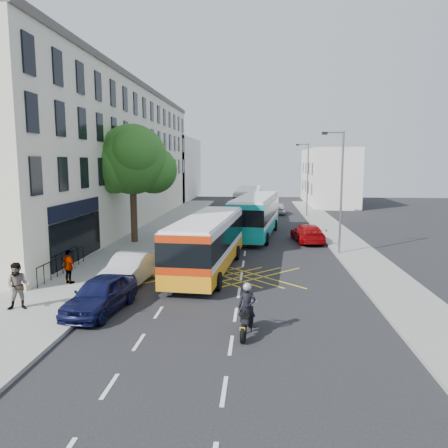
% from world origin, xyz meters
% --- Properties ---
extents(ground, '(120.00, 120.00, 0.00)m').
position_xyz_m(ground, '(0.00, 0.00, 0.00)').
color(ground, black).
rests_on(ground, ground).
extents(pavement_left, '(5.00, 70.00, 0.15)m').
position_xyz_m(pavement_left, '(-8.50, 15.00, 0.07)').
color(pavement_left, gray).
rests_on(pavement_left, ground).
extents(pavement_right, '(3.00, 70.00, 0.15)m').
position_xyz_m(pavement_right, '(7.50, 15.00, 0.07)').
color(pavement_right, gray).
rests_on(pavement_right, ground).
extents(terrace_main, '(8.30, 45.00, 13.50)m').
position_xyz_m(terrace_main, '(-14.00, 24.49, 6.76)').
color(terrace_main, '#EAE5C4').
rests_on(terrace_main, ground).
extents(terrace_far, '(8.00, 20.00, 10.00)m').
position_xyz_m(terrace_far, '(-14.00, 55.00, 5.00)').
color(terrace_far, silver).
rests_on(terrace_far, ground).
extents(building_right, '(6.00, 18.00, 8.00)m').
position_xyz_m(building_right, '(11.00, 48.00, 4.00)').
color(building_right, silver).
rests_on(building_right, ground).
extents(street_tree, '(6.30, 5.70, 8.80)m').
position_xyz_m(street_tree, '(-8.51, 14.97, 6.29)').
color(street_tree, '#382619').
rests_on(street_tree, pavement_left).
extents(lamp_near, '(1.45, 0.15, 8.00)m').
position_xyz_m(lamp_near, '(6.20, 12.00, 4.62)').
color(lamp_near, slate).
rests_on(lamp_near, pavement_right).
extents(lamp_far, '(1.45, 0.15, 8.00)m').
position_xyz_m(lamp_far, '(6.20, 32.00, 4.62)').
color(lamp_far, slate).
rests_on(lamp_far, pavement_right).
extents(railings, '(0.08, 5.60, 1.14)m').
position_xyz_m(railings, '(-9.70, 5.30, 0.72)').
color(railings, black).
rests_on(railings, pavement_left).
extents(bus_near, '(3.52, 11.31, 3.13)m').
position_xyz_m(bus_near, '(-1.96, 7.10, 1.65)').
color(bus_near, silver).
rests_on(bus_near, ground).
extents(bus_mid, '(4.27, 12.26, 3.38)m').
position_xyz_m(bus_mid, '(0.67, 19.11, 1.78)').
color(bus_mid, silver).
rests_on(bus_mid, ground).
extents(bus_far, '(3.07, 11.59, 3.24)m').
position_xyz_m(bus_far, '(-0.18, 31.32, 1.71)').
color(bus_far, silver).
rests_on(bus_far, ground).
extents(motorbike, '(0.75, 2.18, 1.94)m').
position_xyz_m(motorbike, '(0.52, -2.04, 0.91)').
color(motorbike, black).
rests_on(motorbike, ground).
extents(parked_car_blue, '(2.34, 4.58, 1.49)m').
position_xyz_m(parked_car_blue, '(-5.60, -0.09, 0.75)').
color(parked_car_blue, '#0E1138').
rests_on(parked_car_blue, ground).
extents(parked_car_silver, '(2.12, 4.84, 1.55)m').
position_xyz_m(parked_car_silver, '(-5.60, 4.11, 0.77)').
color(parked_car_silver, '#AAACB2').
rests_on(parked_car_silver, ground).
extents(red_hatchback, '(2.53, 5.05, 1.41)m').
position_xyz_m(red_hatchback, '(4.71, 16.55, 0.70)').
color(red_hatchback, '#9E0609').
rests_on(red_hatchback, ground).
extents(distant_car_grey, '(2.54, 4.57, 1.21)m').
position_xyz_m(distant_car_grey, '(-0.57, 41.20, 0.60)').
color(distant_car_grey, '#3C3F44').
rests_on(distant_car_grey, ground).
extents(distant_car_silver, '(1.69, 4.20, 1.43)m').
position_xyz_m(distant_car_silver, '(3.25, 34.84, 0.72)').
color(distant_car_silver, '#B7BABF').
rests_on(distant_car_silver, ground).
extents(pedestrian_near, '(1.13, 0.99, 1.97)m').
position_xyz_m(pedestrian_near, '(-8.92, -0.46, 1.14)').
color(pedestrian_near, gray).
rests_on(pedestrian_near, pavement_left).
extents(pedestrian_far, '(1.08, 0.88, 1.72)m').
position_xyz_m(pedestrian_far, '(-8.50, 3.41, 1.01)').
color(pedestrian_far, gray).
rests_on(pedestrian_far, pavement_left).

